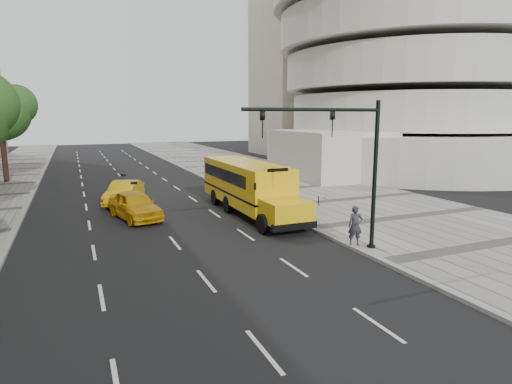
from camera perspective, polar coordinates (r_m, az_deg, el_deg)
name	(u,v)px	position (r m, az deg, el deg)	size (l,w,h in m)	color
ground	(173,217)	(25.09, -11.03, -3.35)	(140.00, 140.00, 0.00)	black
sidewalk_museum	(347,200)	(29.89, 12.06, -1.07)	(12.00, 140.00, 0.15)	gray
curb_museum	(267,207)	(26.93, 1.54, -2.08)	(0.30, 140.00, 0.15)	gray
curb_far	(15,231)	(24.75, -29.49, -4.51)	(0.30, 140.00, 0.15)	gray
guggenheim	(383,48)	(55.15, 16.52, 17.88)	(33.20, 42.20, 35.00)	silver
tree_c	(1,111)	(42.59, -30.88, 9.24)	(5.54, 4.92, 8.57)	black
school_bus	(247,183)	(25.77, -1.20, 1.19)	(2.96, 11.56, 3.19)	yellow
taxi_near	(135,205)	(25.07, -15.84, -1.69)	(1.89, 4.69, 1.60)	#D7990C
taxi_far	(124,193)	(29.60, -17.16, -0.08)	(1.59, 4.55, 1.50)	#D7990C
pedestrian	(355,226)	(19.30, 13.10, -4.38)	(0.64, 0.42, 1.74)	#302E36
traffic_signal	(348,158)	(17.75, 12.11, 4.48)	(6.18, 0.36, 6.40)	black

